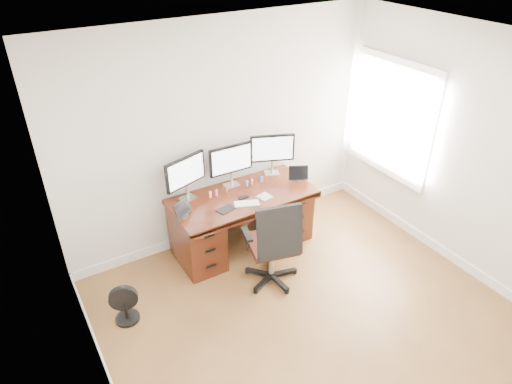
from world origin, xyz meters
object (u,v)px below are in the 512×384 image
office_chair (273,256)px  monitor_center (231,161)px  desk (242,218)px  floor_fan (125,305)px  keyboard (247,204)px

office_chair → monitor_center: (0.04, 1.00, 0.72)m
desk → floor_fan: size_ratio=4.00×
keyboard → floor_fan: bearing=-149.2°
office_chair → monitor_center: bearing=101.6°
desk → office_chair: size_ratio=1.55×
office_chair → floor_fan: 1.62m
floor_fan → monitor_center: 1.98m
desk → keyboard: (-0.06, -0.22, 0.36)m
floor_fan → monitor_center: size_ratio=0.77×
office_chair → floor_fan: (-1.58, 0.29, -0.16)m
office_chair → floor_fan: bearing=-176.5°
desk → floor_fan: bearing=-163.9°
monitor_center → floor_fan: bearing=-155.4°
floor_fan → keyboard: (1.57, 0.25, 0.55)m
desk → office_chair: (-0.04, -0.76, -0.04)m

